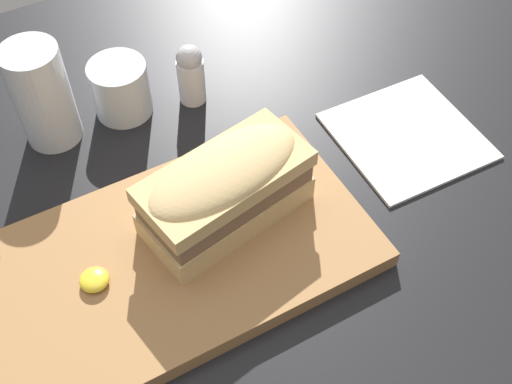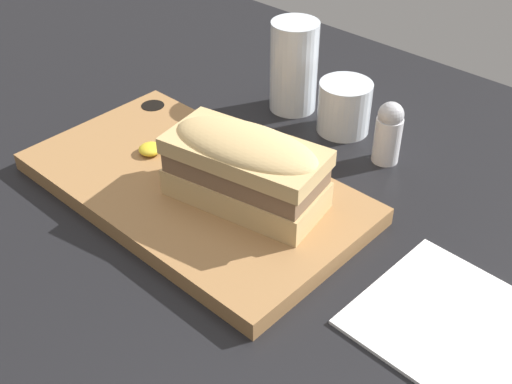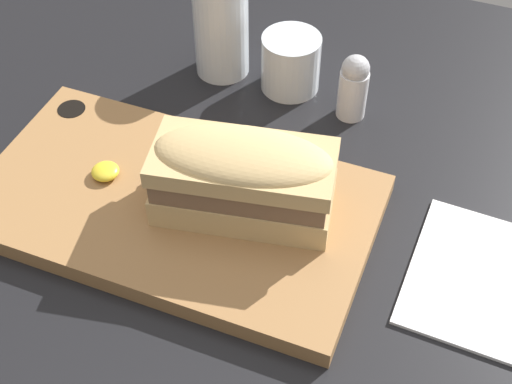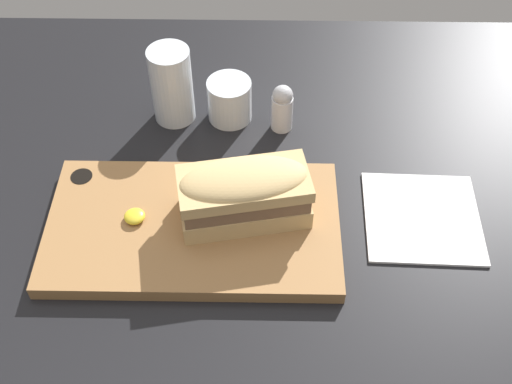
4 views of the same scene
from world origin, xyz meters
TOP-DOWN VIEW (x-y plane):
  - dining_table at (0.00, 0.00)cm, footprint 152.32×110.03cm
  - serving_board at (4.82, 4.21)cm, footprint 39.97×22.50cm
  - sandwich at (11.90, 5.67)cm, footprint 18.44×11.19cm
  - mustard_dollop at (-3.04, 4.54)cm, footprint 2.88×2.88cm
  - water_glass at (0.45, 27.86)cm, footprint 6.57×6.57cm
  - wine_glass at (8.91, 27.79)cm, footprint 7.04×7.04cm
  - napkin at (36.89, 6.99)cm, footprint 16.57×16.57cm
  - salt_shaker at (17.24, 25.48)cm, footprint 3.35×3.35cm

SIDE VIEW (x-z plane):
  - dining_table at x=0.00cm, z-range 0.00..2.00cm
  - napkin at x=36.89cm, z-range 2.00..2.40cm
  - serving_board at x=4.82cm, z-range 1.98..4.16cm
  - mustard_dollop at x=-3.04cm, z-range 4.13..5.29cm
  - wine_glass at x=8.91cm, z-range 1.64..8.59cm
  - salt_shaker at x=17.24cm, z-range 2.07..10.23cm
  - water_glass at x=0.45cm, z-range 1.15..13.87cm
  - sandwich at x=11.90cm, z-range 4.46..12.93cm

